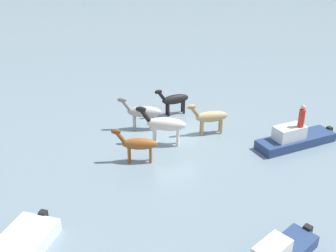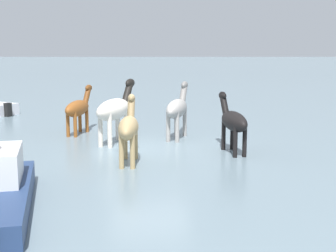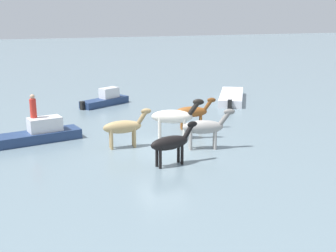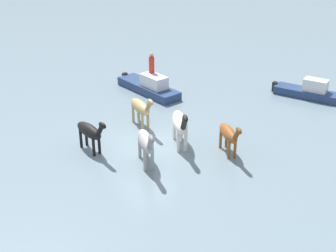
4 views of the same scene
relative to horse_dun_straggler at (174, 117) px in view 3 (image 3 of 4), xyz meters
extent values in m
plane|color=slate|center=(-1.19, 0.92, -1.14)|extent=(172.70, 172.70, 0.00)
ellipsoid|color=silver|center=(0.03, 0.09, 0.01)|extent=(1.32, 2.17, 0.70)
cylinder|color=silver|center=(-0.03, -0.55, -0.57)|extent=(0.15, 0.15, 1.15)
cylinder|color=silver|center=(-0.35, -0.43, -0.57)|extent=(0.15, 0.15, 1.15)
cylinder|color=silver|center=(0.41, 0.62, -0.57)|extent=(0.15, 0.15, 1.15)
cylinder|color=silver|center=(0.10, 0.74, -0.57)|extent=(0.15, 0.15, 1.15)
cylinder|color=black|center=(-0.36, -0.94, 0.46)|extent=(0.45, 0.68, 0.77)
ellipsoid|color=black|center=(-0.44, -1.15, 0.78)|extent=(0.43, 0.62, 0.31)
ellipsoid|color=black|center=(-3.78, 1.53, -0.15)|extent=(0.89, 1.86, 0.60)
cylinder|color=black|center=(-3.52, 1.04, -0.65)|extent=(0.13, 0.13, 0.99)
cylinder|color=black|center=(-3.81, 0.98, -0.65)|extent=(0.13, 0.13, 0.99)
cylinder|color=black|center=(-3.75, 2.09, -0.65)|extent=(0.13, 0.13, 0.99)
cylinder|color=black|center=(-4.03, 2.03, -0.65)|extent=(0.13, 0.13, 0.99)
cylinder|color=black|center=(-3.58, 0.60, 0.24)|extent=(0.32, 0.58, 0.66)
ellipsoid|color=black|center=(-3.54, 0.42, 0.51)|extent=(0.31, 0.52, 0.26)
ellipsoid|color=#9E9993|center=(-2.08, -0.71, -0.08)|extent=(1.04, 2.01, 0.65)
cylinder|color=#9E9993|center=(-2.07, -1.31, -0.61)|extent=(0.14, 0.14, 1.07)
cylinder|color=#9E9993|center=(-2.38, -1.23, -0.61)|extent=(0.14, 0.14, 1.07)
cylinder|color=#9E9993|center=(-1.78, -0.19, -0.61)|extent=(0.14, 0.14, 1.07)
cylinder|color=#9E9993|center=(-2.08, -0.11, -0.61)|extent=(0.14, 0.14, 1.07)
cylinder|color=slate|center=(-2.34, -1.70, 0.35)|extent=(0.37, 0.63, 0.71)
ellipsoid|color=slate|center=(-2.39, -1.90, 0.64)|extent=(0.35, 0.57, 0.28)
ellipsoid|color=tan|center=(-0.67, 2.83, -0.12)|extent=(0.56, 1.86, 0.62)
cylinder|color=tan|center=(-0.52, 2.27, -0.63)|extent=(0.14, 0.14, 1.02)
cylinder|color=tan|center=(-0.82, 2.27, -0.63)|extent=(0.14, 0.14, 1.02)
cylinder|color=tan|center=(-0.51, 3.38, -0.63)|extent=(0.14, 0.14, 1.02)
cylinder|color=tan|center=(-0.81, 3.38, -0.63)|extent=(0.14, 0.14, 1.02)
cylinder|color=olive|center=(-0.68, 1.85, 0.28)|extent=(0.22, 0.57, 0.68)
ellipsoid|color=olive|center=(-0.68, 1.65, 0.56)|extent=(0.22, 0.51, 0.27)
ellipsoid|color=brown|center=(1.54, -1.57, -0.18)|extent=(0.92, 1.81, 0.59)
cylinder|color=brown|center=(1.55, -2.11, -0.66)|extent=(0.13, 0.13, 0.96)
cylinder|color=brown|center=(1.27, -2.04, -0.66)|extent=(0.13, 0.13, 0.96)
cylinder|color=brown|center=(1.80, -1.09, -0.66)|extent=(0.13, 0.13, 0.96)
cylinder|color=brown|center=(1.53, -1.02, -0.66)|extent=(0.13, 0.13, 0.96)
cylinder|color=brown|center=(1.31, -2.46, 0.20)|extent=(0.33, 0.57, 0.64)
ellipsoid|color=brown|center=(1.27, -2.64, 0.46)|extent=(0.31, 0.51, 0.26)
cube|color=navy|center=(1.69, 6.75, -0.98)|extent=(2.18, 4.65, 0.63)
cube|color=silver|center=(1.81, 6.23, -0.31)|extent=(1.20, 1.76, 0.70)
cube|color=silver|center=(8.02, -7.29, -0.96)|extent=(5.72, 4.11, 0.67)
cube|color=black|center=(5.46, -5.88, -0.88)|extent=(0.35, 0.36, 0.72)
cube|color=navy|center=(9.34, 1.75, -0.99)|extent=(2.69, 3.66, 0.61)
cube|color=silver|center=(9.56, 1.37, -0.33)|extent=(1.27, 1.49, 0.70)
cube|color=black|center=(8.39, 3.41, -0.91)|extent=(0.36, 0.35, 0.66)
cylinder|color=red|center=(1.92, 6.73, 0.52)|extent=(0.32, 0.32, 0.95)
sphere|color=tan|center=(1.92, 6.73, 1.11)|extent=(0.24, 0.24, 0.24)
camera|label=1|loc=(18.10, -3.97, 8.57)|focal=41.82mm
camera|label=2|loc=(-1.73, 16.41, 2.29)|focal=53.19mm
camera|label=3|loc=(-20.89, 7.44, 5.30)|focal=48.18mm
camera|label=4|loc=(-9.52, -16.51, 8.94)|focal=50.08mm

